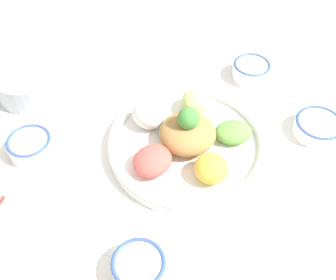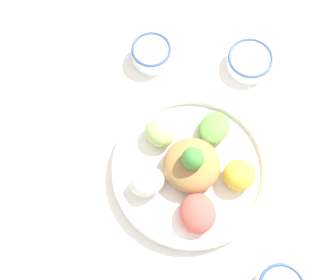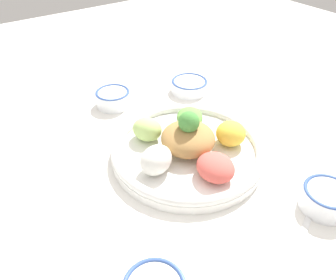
% 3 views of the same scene
% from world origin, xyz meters
% --- Properties ---
extents(ground_plane, '(2.40, 2.40, 0.00)m').
position_xyz_m(ground_plane, '(0.00, 0.00, 0.00)').
color(ground_plane, white).
extents(salad_platter, '(0.34, 0.34, 0.12)m').
position_xyz_m(salad_platter, '(-0.02, 0.02, 0.03)').
color(salad_platter, white).
rests_on(salad_platter, ground_plane).
extents(rice_bowl_blue, '(0.09, 0.09, 0.05)m').
position_xyz_m(rice_bowl_blue, '(0.10, -0.25, 0.03)').
color(rice_bowl_blue, white).
rests_on(rice_bowl_blue, ground_plane).
extents(sauce_bowl_dark, '(0.11, 0.11, 0.04)m').
position_xyz_m(sauce_bowl_dark, '(0.16, 0.25, 0.02)').
color(sauce_bowl_dark, white).
rests_on(sauce_bowl_dark, ground_plane).
extents(rice_bowl_plain, '(0.09, 0.09, 0.04)m').
position_xyz_m(rice_bowl_plain, '(-0.06, 0.31, 0.02)').
color(rice_bowl_plain, white).
rests_on(rice_bowl_plain, ground_plane).
extents(serving_spoon_main, '(0.13, 0.08, 0.01)m').
position_xyz_m(serving_spoon_main, '(-0.00, -0.27, 0.00)').
color(serving_spoon_main, white).
rests_on(serving_spoon_main, ground_plane).
extents(serving_spoon_extra, '(0.10, 0.11, 0.01)m').
position_xyz_m(serving_spoon_extra, '(0.15, 0.43, 0.00)').
color(serving_spoon_extra, white).
rests_on(serving_spoon_extra, ground_plane).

